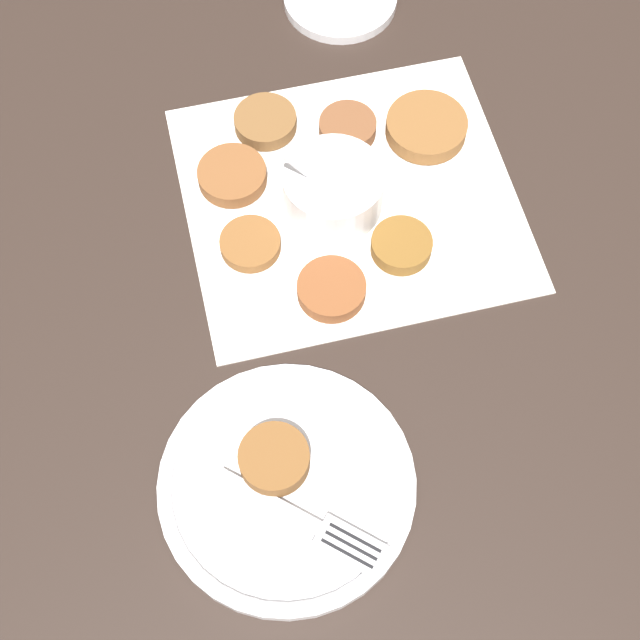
% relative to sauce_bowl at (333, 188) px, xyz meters
% --- Properties ---
extents(ground_plane, '(4.00, 4.00, 0.00)m').
position_rel_sauce_bowl_xyz_m(ground_plane, '(0.03, -0.00, -0.03)').
color(ground_plane, black).
extents(napkin, '(0.38, 0.36, 0.00)m').
position_rel_sauce_bowl_xyz_m(napkin, '(0.02, 0.00, -0.02)').
color(napkin, silver).
rests_on(napkin, ground_plane).
extents(sauce_bowl, '(0.11, 0.10, 0.09)m').
position_rel_sauce_bowl_xyz_m(sauce_bowl, '(0.00, 0.00, 0.00)').
color(sauce_bowl, silver).
rests_on(sauce_bowl, napkin).
extents(fritter_0, '(0.07, 0.07, 0.02)m').
position_rel_sauce_bowl_xyz_m(fritter_0, '(-0.05, -0.10, -0.01)').
color(fritter_0, brown).
rests_on(fritter_0, napkin).
extents(fritter_1, '(0.08, 0.08, 0.02)m').
position_rel_sauce_bowl_xyz_m(fritter_1, '(0.12, 0.04, -0.01)').
color(fritter_1, brown).
rests_on(fritter_1, napkin).
extents(fritter_2, '(0.06, 0.06, 0.01)m').
position_rel_sauce_bowl_xyz_m(fritter_2, '(-0.10, -0.02, -0.01)').
color(fritter_2, brown).
rests_on(fritter_2, napkin).
extents(fritter_3, '(0.06, 0.06, 0.02)m').
position_rel_sauce_bowl_xyz_m(fritter_3, '(0.04, -0.08, -0.01)').
color(fritter_3, brown).
rests_on(fritter_3, napkin).
extents(fritter_4, '(0.07, 0.07, 0.02)m').
position_rel_sauce_bowl_xyz_m(fritter_4, '(-0.03, 0.11, -0.01)').
color(fritter_4, brown).
rests_on(fritter_4, napkin).
extents(fritter_5, '(0.06, 0.06, 0.02)m').
position_rel_sauce_bowl_xyz_m(fritter_5, '(0.05, 0.07, -0.01)').
color(fritter_5, brown).
rests_on(fritter_5, napkin).
extents(fritter_6, '(0.07, 0.07, 0.02)m').
position_rel_sauce_bowl_xyz_m(fritter_6, '(-0.08, 0.06, -0.01)').
color(fritter_6, brown).
rests_on(fritter_6, napkin).
extents(serving_plate, '(0.22, 0.22, 0.02)m').
position_rel_sauce_bowl_xyz_m(serving_plate, '(-0.16, -0.25, -0.02)').
color(serving_plate, silver).
rests_on(serving_plate, ground_plane).
extents(fritter_on_plate, '(0.06, 0.06, 0.02)m').
position_rel_sauce_bowl_xyz_m(fritter_on_plate, '(-0.16, -0.23, 0.01)').
color(fritter_on_plate, brown).
rests_on(fritter_on_plate, serving_plate).
extents(fork, '(0.11, 0.14, 0.00)m').
position_rel_sauce_bowl_xyz_m(fork, '(-0.15, -0.30, -0.00)').
color(fork, silver).
rests_on(fork, serving_plate).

